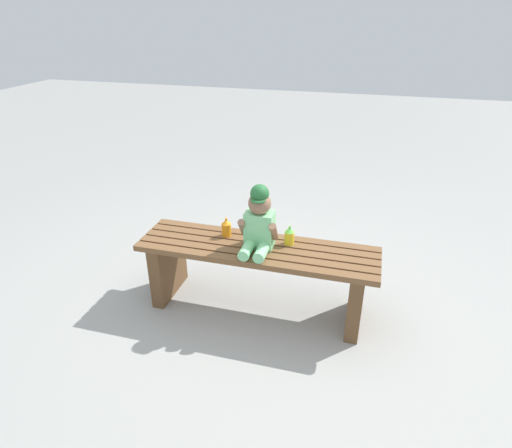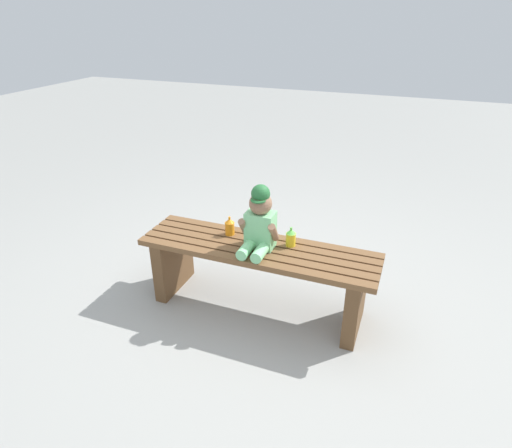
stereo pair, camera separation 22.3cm
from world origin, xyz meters
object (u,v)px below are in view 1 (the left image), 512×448
child_figure (259,222)px  sippy_cup_left (226,227)px  park_bench (257,268)px  sippy_cup_right (289,236)px

child_figure → sippy_cup_left: 0.28m
park_bench → child_figure: (0.01, -0.01, 0.33)m
sippy_cup_right → child_figure: bearing=-150.7°
park_bench → child_figure: bearing=-39.8°
park_bench → sippy_cup_right: size_ratio=11.92×
sippy_cup_right → sippy_cup_left: bearing=180.0°
child_figure → sippy_cup_right: bearing=29.3°
park_bench → sippy_cup_left: bearing=159.5°
park_bench → sippy_cup_right: 0.29m
sippy_cup_right → park_bench: bearing=-155.0°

